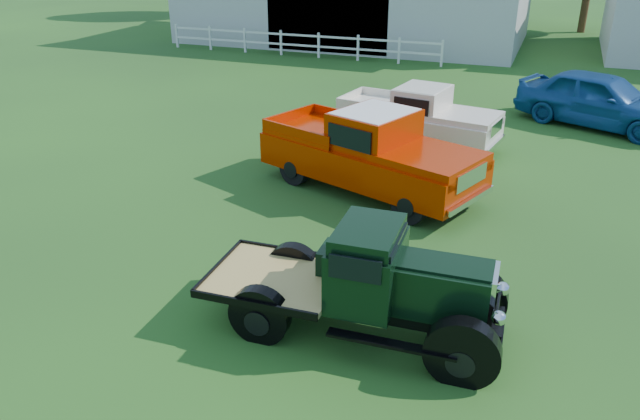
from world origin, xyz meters
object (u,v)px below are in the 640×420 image
at_px(red_pickup, 370,151).
at_px(misc_car_blue, 600,99).
at_px(white_pickup, 418,117).
at_px(vintage_flatbed, 361,280).

distance_m(red_pickup, misc_car_blue, 9.39).
xyz_separation_m(red_pickup, misc_car_blue, (5.32, 7.74, -0.15)).
height_order(red_pickup, misc_car_blue, red_pickup).
relative_size(white_pickup, misc_car_blue, 0.92).
xyz_separation_m(white_pickup, misc_car_blue, (4.98, 4.03, 0.01)).
height_order(vintage_flatbed, white_pickup, vintage_flatbed).
height_order(red_pickup, white_pickup, red_pickup).
xyz_separation_m(vintage_flatbed, misc_car_blue, (3.79, 13.36, -0.06)).
bearing_deg(misc_car_blue, red_pickup, 169.13).
distance_m(red_pickup, white_pickup, 3.73).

